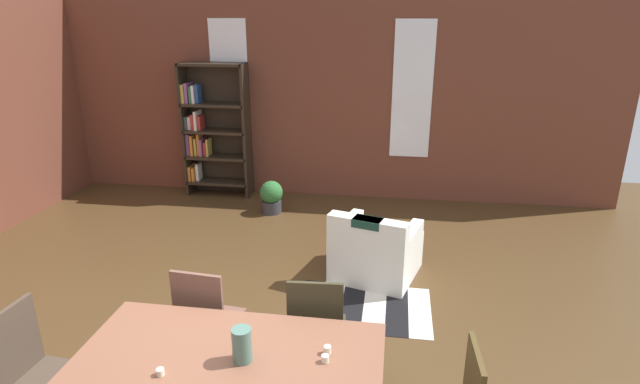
{
  "coord_description": "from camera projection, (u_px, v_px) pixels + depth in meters",
  "views": [
    {
      "loc": [
        1.11,
        -2.96,
        2.64
      ],
      "look_at": [
        0.4,
        1.72,
        0.95
      ],
      "focal_mm": 28.67,
      "sensor_mm": 36.0,
      "label": 1
    }
  ],
  "objects": [
    {
      "name": "tealight_candle_2",
      "position": [
        160.0,
        372.0,
        2.78
      ],
      "size": [
        0.04,
        0.04,
        0.04
      ],
      "primitive_type": "cylinder",
      "color": "silver",
      "rests_on": "dining_table"
    },
    {
      "name": "dining_chair_far_right",
      "position": [
        316.0,
        329.0,
        3.61
      ],
      "size": [
        0.43,
        0.43,
        0.95
      ],
      "color": "#35301F",
      "rests_on": "ground"
    },
    {
      "name": "armchair_white",
      "position": [
        375.0,
        251.0,
        5.31
      ],
      "size": [
        0.99,
        0.99,
        0.75
      ],
      "color": "silver",
      "rests_on": "ground"
    },
    {
      "name": "back_wall_brick",
      "position": [
        320.0,
        98.0,
        7.37
      ],
      "size": [
        8.48,
        0.12,
        2.91
      ],
      "primitive_type": "cube",
      "color": "brown",
      "rests_on": "ground"
    },
    {
      "name": "tealight_candle_1",
      "position": [
        327.0,
        350.0,
        2.96
      ],
      "size": [
        0.04,
        0.04,
        0.05
      ],
      "primitive_type": "cylinder",
      "color": "silver",
      "rests_on": "dining_table"
    },
    {
      "name": "dining_chair_far_left",
      "position": [
        207.0,
        320.0,
        3.72
      ],
      "size": [
        0.43,
        0.43,
        0.95
      ],
      "color": "brown",
      "rests_on": "ground"
    },
    {
      "name": "potted_plant_by_shelf",
      "position": [
        271.0,
        196.0,
        7.02
      ],
      "size": [
        0.31,
        0.31,
        0.45
      ],
      "color": "#333338",
      "rests_on": "ground"
    },
    {
      "name": "striped_rug",
      "position": [
        363.0,
        307.0,
        4.81
      ],
      "size": [
        1.25,
        0.85,
        0.01
      ],
      "color": "black",
      "rests_on": "ground"
    },
    {
      "name": "window_pane_0",
      "position": [
        230.0,
        87.0,
        7.44
      ],
      "size": [
        0.55,
        0.02,
        1.89
      ],
      "primitive_type": "cube",
      "color": "white"
    },
    {
      "name": "dining_table",
      "position": [
        228.0,
        371.0,
        2.95
      ],
      "size": [
        1.78,
        0.97,
        0.76
      ],
      "color": "brown",
      "rests_on": "ground"
    },
    {
      "name": "vase_on_table",
      "position": [
        242.0,
        345.0,
        2.88
      ],
      "size": [
        0.11,
        0.11,
        0.21
      ],
      "primitive_type": "cylinder",
      "color": "#4C7266",
      "rests_on": "dining_table"
    },
    {
      "name": "window_pane_1",
      "position": [
        412.0,
        90.0,
        7.07
      ],
      "size": [
        0.55,
        0.02,
        1.89
      ],
      "primitive_type": "cube",
      "color": "white"
    },
    {
      "name": "bookshelf_tall",
      "position": [
        211.0,
        130.0,
        7.51
      ],
      "size": [
        0.97,
        0.33,
        1.95
      ],
      "color": "#2D2319",
      "rests_on": "ground"
    },
    {
      "name": "tealight_candle_0",
      "position": [
        325.0,
        359.0,
        2.89
      ],
      "size": [
        0.04,
        0.04,
        0.04
      ],
      "primitive_type": "cylinder",
      "color": "silver",
      "rests_on": "dining_table"
    },
    {
      "name": "dining_chair_head_left",
      "position": [
        36.0,
        371.0,
        3.19
      ],
      "size": [
        0.43,
        0.43,
        0.95
      ],
      "color": "#48392D",
      "rests_on": "ground"
    }
  ]
}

